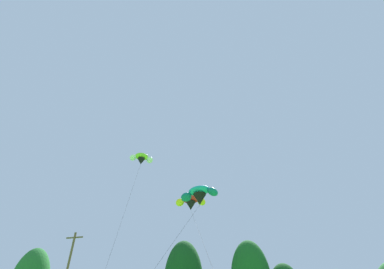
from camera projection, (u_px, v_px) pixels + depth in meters
parafoil_kite_high_lime_white at (141, 159)px, 37.71m from camera, size 4.62×13.20×20.42m
parafoil_kite_mid_teal at (199, 195)px, 27.98m from camera, size 5.76×10.05×13.15m
parafoil_kite_far_red_yellow at (191, 202)px, 32.22m from camera, size 7.75×16.65×14.18m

